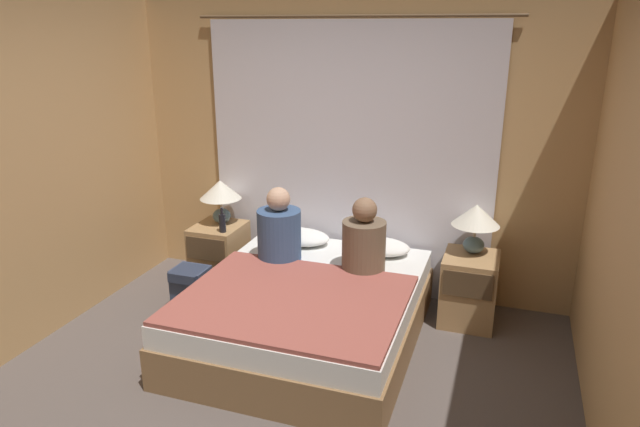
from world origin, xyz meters
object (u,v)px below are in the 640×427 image
Objects in this scene: nightstand_right at (469,289)px; bed at (308,312)px; lamp_right at (476,219)px; nightstand_left at (219,254)px; beer_bottle_on_left_stand at (222,222)px; lamp_left at (221,193)px; pillow_right at (377,246)px; person_right_in_bed at (364,242)px; backpack_on_floor at (191,286)px; pillow_left at (299,237)px; person_left_in_bed at (279,231)px.

bed is at bearing -148.06° from nightstand_right.
nightstand_left is at bearing -177.83° from lamp_right.
lamp_left is at bearing 119.60° from beer_bottle_on_left_stand.
pillow_right is 0.92× the size of person_right_in_bed.
nightstand_left is at bearing 166.96° from person_right_in_bed.
backpack_on_floor is (-2.21, -0.61, -0.64)m from lamp_right.
nightstand_right is 2.13m from beer_bottle_on_left_stand.
pillow_left is 0.92× the size of person_right_in_bed.
backpack_on_floor is (-0.73, -0.19, -0.51)m from person_left_in_bed.
beer_bottle_on_left_stand is at bearing 161.96° from person_left_in_bed.
person_left_in_bed reaches higher than pillow_left.
pillow_left reaches higher than nightstand_left.
backpack_on_floor is (-1.10, 0.17, -0.03)m from bed.
pillow_left is 0.79m from person_right_in_bed.
lamp_left is 0.86m from person_left_in_bed.
person_right_in_bed reaches higher than lamp_left.
nightstand_right is 1.56× the size of backpack_on_floor.
nightstand_left is 2.22m from nightstand_right.
nightstand_right is 1.03× the size of pillow_right.
backpack_on_floor is at bearing -165.38° from person_left_in_bed.
nightstand_right is (2.22, 0.00, 0.00)m from nightstand_left.
lamp_left and lamp_right have the same top height.
person_right_in_bed is at bearing -151.96° from lamp_right.
pillow_right is 0.90× the size of person_left_in_bed.
beer_bottle_on_left_stand is at bearing -174.13° from lamp_right.
nightstand_left is 1.00× the size of nightstand_right.
pillow_right is (1.46, -0.04, -0.31)m from lamp_left.
lamp_left is 0.88m from backpack_on_floor.
person_left_in_bed is (0.74, -0.42, -0.13)m from lamp_left.
lamp_right is (1.11, 0.78, 0.61)m from bed.
nightstand_right is 0.95m from person_right_in_bed.
nightstand_left is 1.03× the size of pillow_right.
bed is 1.48m from lamp_left.
nightstand_right is 1.40× the size of lamp_right.
pillow_left is 0.69m from pillow_right.
lamp_right is 1.54m from person_left_in_bed.
person_left_in_bed is at bearing -93.32° from pillow_left.
pillow_right is at bearing 0.00° from pillow_left.
person_left_in_bed is at bearing 14.62° from backpack_on_floor.
person_left_in_bed is at bearing 180.00° from person_right_in_bed.
person_right_in_bed is (1.44, -0.33, 0.42)m from nightstand_left.
lamp_left is at bearing 163.82° from person_right_in_bed.
bed is 4.79× the size of lamp_right.
pillow_right is at bearing 1.84° from nightstand_left.
nightstand_right is at bearing 13.32° from backpack_on_floor.
nightstand_left is 2.29m from lamp_right.
person_left_in_bed is at bearing -18.04° from beer_bottle_on_left_stand.
nightstand_left is at bearing 132.97° from beer_bottle_on_left_stand.
pillow_right reaches higher than nightstand_right.
lamp_right is at bearing 28.04° from person_right_in_bed.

